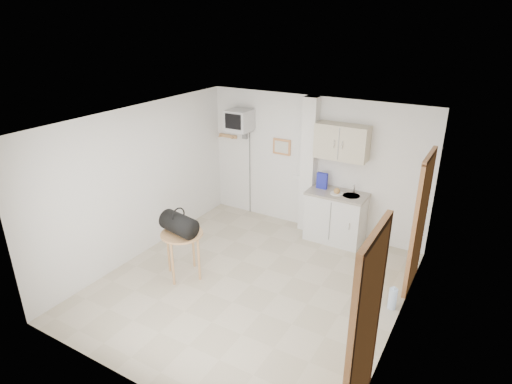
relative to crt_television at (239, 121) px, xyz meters
The scene contains 7 objects.
ground 3.15m from the crt_television, 54.36° to the right, with size 4.50×4.50×0.00m, color #BDAF96.
room_envelope 2.60m from the crt_television, 48.84° to the right, with size 4.24×4.54×2.55m.
kitchenette 2.32m from the crt_television, ahead, with size 1.03×0.58×2.10m.
crt_television is the anchor object (origin of this frame).
round_table 2.69m from the crt_television, 79.70° to the right, with size 0.64×0.64×0.74m.
duffel_bag 2.60m from the crt_television, 80.18° to the right, with size 0.62×0.42×0.42m.
water_bottle 4.15m from the crt_television, 23.80° to the right, with size 0.12×0.12×0.35m.
Camera 1 is at (2.81, -4.66, 3.76)m, focal length 30.00 mm.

